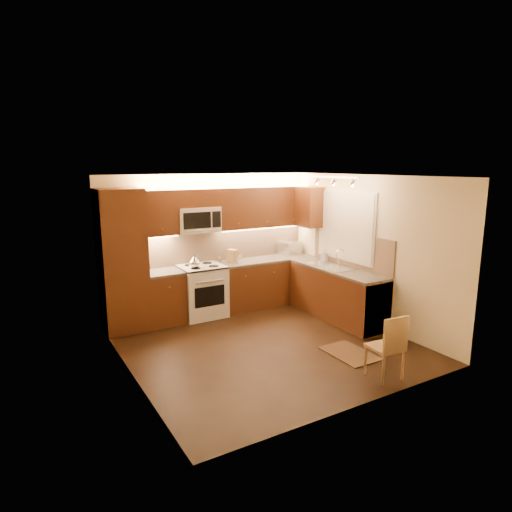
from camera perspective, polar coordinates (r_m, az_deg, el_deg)
floor at (r=6.80m, az=1.28°, el=-11.33°), size 4.00×4.00×0.01m
ceiling at (r=6.26m, az=1.38°, el=10.24°), size 4.00×4.00×0.01m
wall_back at (r=8.15m, az=-6.07°, el=1.68°), size 4.00×0.01×2.50m
wall_front at (r=4.88m, az=13.79°, el=-5.42°), size 4.00×0.01×2.50m
wall_left at (r=5.65m, az=-16.23°, el=-3.21°), size 0.01×4.00×2.50m
wall_right at (r=7.63m, az=14.22°, el=0.70°), size 0.01×4.00×2.50m
pantry at (r=7.37m, az=-16.84°, el=-0.63°), size 0.70×0.60×2.30m
base_cab_back_left at (r=7.72m, az=-11.75°, el=-5.34°), size 0.62×0.60×0.86m
counter_back_left at (r=7.60m, az=-11.89°, el=-2.10°), size 0.62×0.60×0.04m
base_cab_back_right at (r=8.54m, az=1.26°, el=-3.43°), size 1.92×0.60×0.86m
counter_back_right at (r=8.44m, az=1.27°, el=-0.48°), size 1.92×0.60×0.04m
base_cab_right at (r=7.91m, az=10.33°, el=-4.86°), size 0.60×2.00×0.86m
counter_right at (r=7.80m, az=10.45°, el=-1.69°), size 0.60×2.00×0.04m
dishwasher at (r=7.42m, az=13.86°, el=-6.13°), size 0.58×0.60×0.84m
backsplash_back at (r=8.30m, az=-3.84°, el=1.54°), size 3.30×0.02×0.60m
backsplash_right at (r=7.92m, az=12.13°, el=0.82°), size 0.02×2.00×0.60m
upper_cab_back_left at (r=7.55m, az=-12.51°, el=5.46°), size 0.62×0.35×0.75m
upper_cab_back_right at (r=8.39m, az=0.85°, el=6.34°), size 1.92×0.35×0.75m
upper_cab_bridge at (r=7.77m, az=-7.70°, el=7.43°), size 0.76×0.35×0.31m
upper_cab_right_corner at (r=8.48m, az=6.92°, el=6.31°), size 0.35×0.50×0.75m
stove at (r=7.92m, az=-6.96°, el=-4.51°), size 0.76×0.65×0.92m
microwave at (r=7.79m, az=-7.59°, el=4.67°), size 0.76×0.38×0.44m
window_frame at (r=7.96m, az=11.50°, el=3.82°), size 0.03×1.44×1.24m
window_blinds at (r=7.95m, az=11.39°, el=3.81°), size 0.02×1.36×1.16m
sink at (r=7.89m, az=9.77°, el=-0.80°), size 0.52×0.86×0.15m
faucet at (r=7.99m, az=10.78°, el=-0.13°), size 0.20×0.04×0.30m
track_light_bar at (r=7.50m, az=10.02°, el=10.00°), size 0.04×1.20×0.03m
kettle at (r=7.61m, az=-7.96°, el=-0.75°), size 0.25×0.25×0.23m
toaster_oven at (r=8.88m, az=4.33°, el=1.07°), size 0.48×0.41×0.25m
knife_block at (r=8.08m, az=-3.07°, el=-0.01°), size 0.16×0.20×0.24m
spice_jar_a at (r=8.18m, az=-4.66°, el=-0.42°), size 0.06×0.06×0.10m
spice_jar_b at (r=8.14m, az=-4.72°, el=-0.50°), size 0.06×0.06×0.09m
spice_jar_c at (r=8.32m, az=-2.16°, el=-0.20°), size 0.06×0.06×0.09m
spice_jar_d at (r=8.39m, az=-1.97°, el=-0.12°), size 0.05×0.05×0.09m
soap_bottle at (r=8.31m, az=8.81°, el=0.07°), size 0.11×0.11×0.21m
rug at (r=6.62m, az=12.00°, el=-12.20°), size 0.53×0.80×0.01m
dining_chair at (r=5.90m, az=16.30°, el=-11.03°), size 0.40×0.40×0.85m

